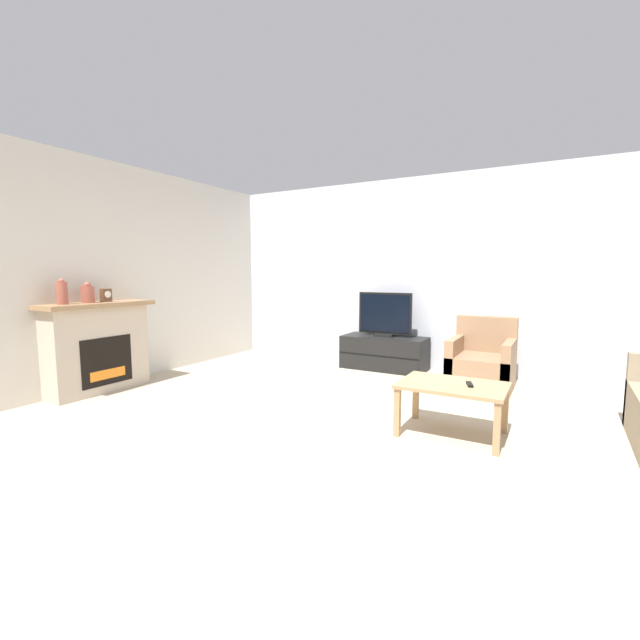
# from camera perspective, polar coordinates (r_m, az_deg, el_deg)

# --- Properties ---
(ground_plane) EXTENTS (24.00, 24.00, 0.00)m
(ground_plane) POSITION_cam_1_polar(r_m,az_deg,el_deg) (4.00, 5.04, -13.72)
(ground_plane) COLOR tan
(wall_back) EXTENTS (12.00, 0.06, 2.70)m
(wall_back) POSITION_cam_1_polar(r_m,az_deg,el_deg) (6.20, 15.15, 5.93)
(wall_back) COLOR silver
(wall_back) RESTS_ON ground
(wall_left) EXTENTS (0.06, 12.00, 2.70)m
(wall_left) POSITION_cam_1_polar(r_m,az_deg,el_deg) (5.90, -25.08, 5.55)
(wall_left) COLOR beige
(wall_left) RESTS_ON ground
(fireplace) EXTENTS (0.44, 1.24, 1.04)m
(fireplace) POSITION_cam_1_polar(r_m,az_deg,el_deg) (5.53, -27.51, -3.14)
(fireplace) COLOR #B7A893
(fireplace) RESTS_ON ground
(mantel_vase_left) EXTENTS (0.11, 0.11, 0.28)m
(mantel_vase_left) POSITION_cam_1_polar(r_m,az_deg,el_deg) (5.27, -31.15, 3.17)
(mantel_vase_left) COLOR #994C3D
(mantel_vase_left) RESTS_ON fireplace
(mantel_vase_centre_left) EXTENTS (0.14, 0.14, 0.23)m
(mantel_vase_centre_left) POSITION_cam_1_polar(r_m,az_deg,el_deg) (5.41, -28.57, 3.13)
(mantel_vase_centre_left) COLOR #994C3D
(mantel_vase_centre_left) RESTS_ON fireplace
(mantel_clock) EXTENTS (0.08, 0.11, 0.15)m
(mantel_clock) POSITION_cam_1_polar(r_m,az_deg,el_deg) (5.53, -26.65, 2.97)
(mantel_clock) COLOR brown
(mantel_clock) RESTS_ON fireplace
(tv_stand) EXTENTS (1.18, 0.52, 0.47)m
(tv_stand) POSITION_cam_1_polar(r_m,az_deg,el_deg) (6.18, 8.56, -4.33)
(tv_stand) COLOR black
(tv_stand) RESTS_ON ground
(tv) EXTENTS (0.78, 0.18, 0.62)m
(tv) POSITION_cam_1_polar(r_m,az_deg,el_deg) (6.10, 8.63, 0.53)
(tv) COLOR black
(tv) RESTS_ON tv_stand
(armchair) EXTENTS (0.70, 0.76, 0.84)m
(armchair) POSITION_cam_1_polar(r_m,az_deg,el_deg) (5.46, 20.75, -5.63)
(armchair) COLOR #937051
(armchair) RESTS_ON ground
(coffee_table) EXTENTS (0.86, 0.60, 0.44)m
(coffee_table) POSITION_cam_1_polar(r_m,az_deg,el_deg) (3.81, 17.25, -9.01)
(coffee_table) COLOR #A37F56
(coffee_table) RESTS_ON ground
(remote) EXTENTS (0.09, 0.15, 0.02)m
(remote) POSITION_cam_1_polar(r_m,az_deg,el_deg) (3.78, 19.32, -8.09)
(remote) COLOR black
(remote) RESTS_ON coffee_table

